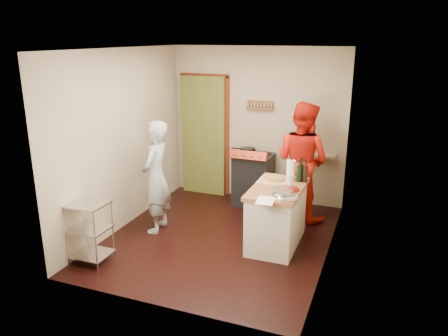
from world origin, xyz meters
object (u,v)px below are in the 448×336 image
at_px(island, 277,214).
at_px(person_red, 302,161).
at_px(stove, 253,179).
at_px(person_stripe, 156,177).
at_px(wire_shelving, 89,229).

xyz_separation_m(island, person_red, (0.10, 1.07, 0.47)).
height_order(stove, person_stripe, person_stripe).
height_order(wire_shelving, person_red, person_red).
distance_m(wire_shelving, person_red, 3.25).
height_order(person_stripe, person_red, person_red).
height_order(stove, person_red, person_red).
xyz_separation_m(stove, person_stripe, (-1.00, -1.50, 0.37)).
relative_size(person_stripe, person_red, 0.89).
bearing_deg(person_stripe, island, 87.85).
height_order(stove, island, island).
xyz_separation_m(wire_shelving, person_red, (2.18, 2.37, 0.47)).
bearing_deg(stove, wire_shelving, -116.85).
distance_m(wire_shelving, island, 2.45).
xyz_separation_m(stove, island, (0.75, -1.32, -0.00)).
xyz_separation_m(stove, wire_shelving, (-1.33, -2.62, -0.01)).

